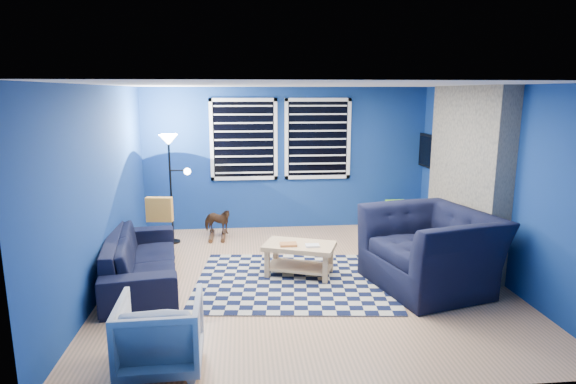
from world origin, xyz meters
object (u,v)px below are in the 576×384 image
object	(u,v)px
tv	(431,152)
rocking_horse	(217,221)
floor_lamp	(170,155)
coffee_table	(299,253)
cabinet	(396,218)
armchair_bent	(160,333)
armchair_big	(431,249)
sofa	(141,258)

from	to	relation	value
tv	rocking_horse	bearing A→B (deg)	-179.04
rocking_horse	floor_lamp	world-z (taller)	floor_lamp
coffee_table	cabinet	distance (m)	2.71
armchair_bent	floor_lamp	world-z (taller)	floor_lamp
tv	armchair_big	world-z (taller)	tv
floor_lamp	tv	bearing A→B (deg)	3.30
cabinet	floor_lamp	bearing A→B (deg)	162.33
sofa	cabinet	distance (m)	4.42
armchair_bent	coffee_table	world-z (taller)	armchair_bent
sofa	armchair_bent	world-z (taller)	armchair_bent
cabinet	coffee_table	bearing A→B (deg)	-157.34
sofa	coffee_table	bearing A→B (deg)	-98.37
sofa	floor_lamp	size ratio (longest dim) A/B	1.24
tv	coffee_table	distance (m)	3.31
tv	rocking_horse	world-z (taller)	tv
tv	floor_lamp	world-z (taller)	floor_lamp
rocking_horse	cabinet	bearing A→B (deg)	-64.15
armchair_bent	coffee_table	distance (m)	2.55
coffee_table	armchair_big	bearing A→B (deg)	-17.72
sofa	armchair_big	size ratio (longest dim) A/B	1.46
tv	armchair_bent	world-z (taller)	tv
sofa	cabinet	xyz separation A→B (m)	(3.99, 1.91, -0.07)
armchair_bent	rocking_horse	size ratio (longest dim) A/B	1.41
sofa	armchair_big	xyz separation A→B (m)	(3.64, -0.49, 0.17)
tv	cabinet	distance (m)	1.28
armchair_big	coffee_table	xyz separation A→B (m)	(-1.59, 0.51, -0.17)
armchair_bent	armchair_big	bearing A→B (deg)	-154.64
armchair_big	cabinet	bearing A→B (deg)	156.86
rocking_horse	coffee_table	world-z (taller)	rocking_horse
coffee_table	floor_lamp	distance (m)	2.71
armchair_big	armchair_bent	size ratio (longest dim) A/B	2.02
sofa	armchair_bent	distance (m)	2.13
tv	sofa	size ratio (longest dim) A/B	0.46
armchair_bent	coffee_table	bearing A→B (deg)	-127.17
rocking_horse	cabinet	distance (m)	3.11
floor_lamp	coffee_table	bearing A→B (deg)	-41.18
armchair_bent	coffee_table	xyz separation A→B (m)	(1.48, 2.07, -0.02)
rocking_horse	sofa	bearing A→B (deg)	179.07
coffee_table	cabinet	xyz separation A→B (m)	(1.94, 1.89, -0.07)
tv	floor_lamp	size ratio (longest dim) A/B	0.57
sofa	tv	bearing A→B (deg)	-76.30
coffee_table	rocking_horse	bearing A→B (deg)	122.88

